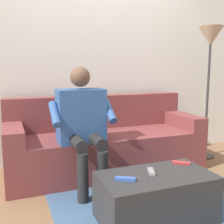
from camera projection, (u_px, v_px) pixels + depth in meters
name	position (u px, v px, depth m)	size (l,w,h in m)	color
ground_plane	(132.00, 196.00, 2.52)	(8.00, 8.00, 0.00)	#846042
back_wall	(92.00, 50.00, 3.41)	(4.90, 0.06, 2.73)	silver
couch	(105.00, 144.00, 3.14)	(2.15, 0.77, 0.83)	brown
coffee_table	(156.00, 197.00, 2.10)	(0.86, 0.48, 0.36)	#2D2D2D
person_solo_seated	(83.00, 121.00, 2.62)	(0.60, 0.55, 1.16)	#335693
remote_gray	(151.00, 172.00, 2.10)	(0.13, 0.04, 0.02)	gray
remote_blue	(125.00, 179.00, 1.96)	(0.15, 0.04, 0.02)	#3860B7
remote_red	(181.00, 163.00, 2.30)	(0.14, 0.04, 0.02)	#B73333
floor_rug	(146.00, 210.00, 2.26)	(1.47, 1.51, 0.01)	#426084
floor_lamp	(210.00, 47.00, 3.41)	(0.29, 0.29, 1.65)	#2D2D2D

